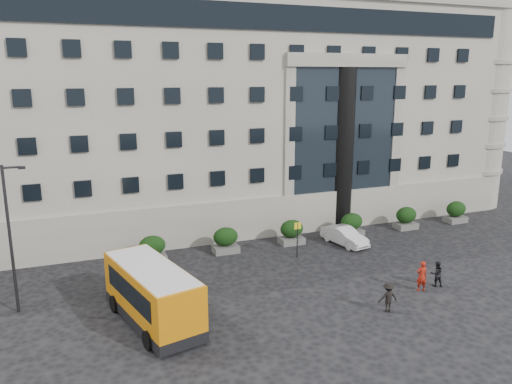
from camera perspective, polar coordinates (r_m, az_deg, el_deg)
ground at (r=28.88m, az=-0.92°, el=-12.16°), size 120.00×120.00×0.00m
civic_building at (r=48.97m, az=-3.38°, el=9.24°), size 44.00×24.00×18.00m
entrance_column at (r=41.07m, az=9.83°, el=4.80°), size 1.80×1.80×13.00m
hedge_a at (r=34.61m, az=-11.76°, el=-6.39°), size 1.80×1.26×1.84m
hedge_b at (r=35.74m, az=-3.49°, el=-5.49°), size 1.80×1.26×1.84m
hedge_c at (r=37.57m, az=4.10°, el=-4.56°), size 1.80×1.26×1.84m
hedge_d at (r=39.99m, az=10.87°, el=-3.66°), size 1.80×1.26×1.84m
hedge_e at (r=42.90m, az=16.78°, el=-2.84°), size 1.80×1.26×1.84m
hedge_f at (r=46.22m, az=21.88°, el=-2.10°), size 1.80×1.26×1.84m
street_lamp at (r=28.76m, az=-26.21°, el=-4.35°), size 1.16×0.18×8.00m
bus_stop_sign at (r=34.55m, az=4.76°, el=-4.78°), size 0.50×0.08×2.52m
minibus at (r=26.28m, az=-11.79°, el=-11.14°), size 4.10×7.59×3.01m
red_truck at (r=40.87m, az=-24.61°, el=-3.43°), size 2.87×5.63×2.96m
white_taxi at (r=37.95m, az=10.08°, el=-4.97°), size 2.18×4.23×1.33m
pedestrian_a at (r=31.11m, az=18.41°, el=-9.10°), size 0.74×0.55×1.84m
pedestrian_b at (r=32.11m, az=19.94°, el=-8.77°), size 0.90×0.78×1.57m
pedestrian_c at (r=28.08m, az=14.86°, el=-11.55°), size 1.14×0.76×1.65m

